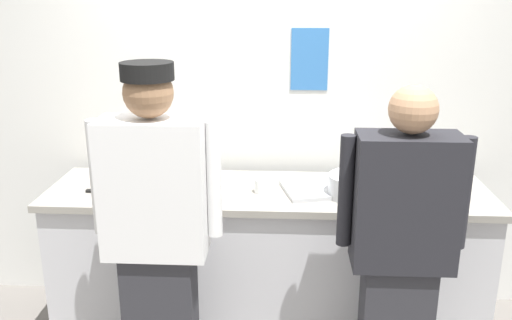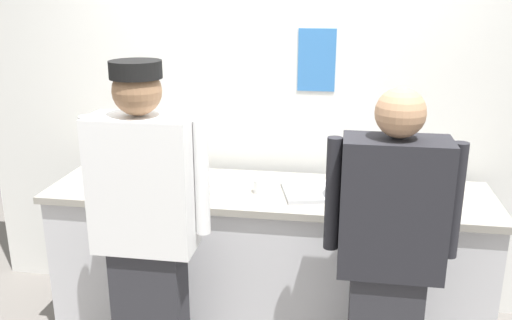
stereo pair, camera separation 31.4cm
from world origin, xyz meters
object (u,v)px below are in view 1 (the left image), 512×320
at_px(plate_stack_front, 219,184).
at_px(sheet_tray, 327,188).
at_px(chefs_knife, 106,192).
at_px(squeeze_bottle_primary, 158,164).
at_px(mixing_bowl_steel, 355,186).
at_px(ramekin_yellow_sauce, 102,173).
at_px(chef_near_left, 157,233).
at_px(chef_center, 401,249).
at_px(ramekin_green_sauce, 415,190).
at_px(squeeze_bottle_secondary, 122,167).
at_px(ramekin_red_sauce, 437,187).
at_px(plate_stack_rear, 184,177).
at_px(deli_cup, 262,186).

height_order(plate_stack_front, sheet_tray, plate_stack_front).
bearing_deg(chefs_knife, squeeze_bottle_primary, 49.43).
height_order(squeeze_bottle_primary, chefs_knife, squeeze_bottle_primary).
height_order(mixing_bowl_steel, ramekin_yellow_sauce, mixing_bowl_steel).
bearing_deg(chef_near_left, chef_center, 0.40).
xyz_separation_m(chef_near_left, ramekin_green_sauce, (1.36, 0.62, 0.02)).
bearing_deg(squeeze_bottle_secondary, chef_near_left, -62.42).
relative_size(ramekin_green_sauce, chefs_knife, 0.32).
bearing_deg(chefs_knife, plate_stack_front, 8.39).
bearing_deg(ramekin_red_sauce, sheet_tray, -178.55).
distance_m(chef_near_left, plate_stack_rear, 0.74).
xyz_separation_m(plate_stack_rear, ramekin_green_sauce, (1.36, -0.13, -0.01)).
height_order(chef_center, chefs_knife, chef_center).
bearing_deg(plate_stack_front, deli_cup, -9.82).
xyz_separation_m(plate_stack_rear, ramekin_yellow_sauce, (-0.52, 0.05, -0.00)).
bearing_deg(squeeze_bottle_primary, chefs_knife, -130.57).
bearing_deg(deli_cup, ramekin_green_sauce, 2.52).
relative_size(plate_stack_front, deli_cup, 2.68).
bearing_deg(ramekin_green_sauce, squeeze_bottle_secondary, 177.38).
bearing_deg(chefs_knife, ramekin_red_sauce, 3.66).
bearing_deg(ramekin_red_sauce, plate_stack_rear, 176.39).
bearing_deg(chef_near_left, ramekin_red_sauce, 23.61).
relative_size(squeeze_bottle_primary, ramekin_yellow_sauce, 1.95).
xyz_separation_m(mixing_bowl_steel, squeeze_bottle_primary, (-1.18, 0.27, 0.02)).
height_order(plate_stack_front, plate_stack_rear, same).
relative_size(mixing_bowl_steel, ramekin_yellow_sauce, 3.33).
height_order(sheet_tray, ramekin_green_sauce, ramekin_green_sauce).
height_order(plate_stack_rear, ramekin_green_sauce, plate_stack_rear).
distance_m(squeeze_bottle_primary, ramekin_green_sauce, 1.54).
relative_size(ramekin_red_sauce, ramekin_green_sauce, 1.18).
bearing_deg(chef_center, squeeze_bottle_primary, 148.88).
distance_m(mixing_bowl_steel, squeeze_bottle_primary, 1.21).
xyz_separation_m(plate_stack_front, squeeze_bottle_secondary, (-0.59, 0.07, 0.07)).
xyz_separation_m(chef_near_left, ramekin_red_sauce, (1.49, 0.65, 0.02)).
xyz_separation_m(ramekin_green_sauce, chefs_knife, (-1.77, -0.09, -0.02)).
bearing_deg(chef_near_left, deli_cup, 50.26).
height_order(mixing_bowl_steel, chefs_knife, mixing_bowl_steel).
relative_size(plate_stack_rear, ramekin_green_sauce, 2.69).
xyz_separation_m(chef_near_left, mixing_bowl_steel, (1.00, 0.54, 0.06)).
distance_m(mixing_bowl_steel, sheet_tray, 0.18).
bearing_deg(deli_cup, ramekin_red_sauce, 4.07).
bearing_deg(mixing_bowl_steel, plate_stack_rear, 168.75).
relative_size(ramekin_green_sauce, deli_cup, 0.98).
height_order(chef_near_left, sheet_tray, chef_near_left).
relative_size(squeeze_bottle_secondary, chefs_knife, 0.77).
bearing_deg(plate_stack_rear, ramekin_yellow_sauce, 175.06).
bearing_deg(chef_near_left, ramekin_yellow_sauce, 123.47).
height_order(chef_near_left, plate_stack_rear, chef_near_left).
relative_size(chef_near_left, plate_stack_rear, 7.37).
relative_size(sheet_tray, ramekin_yellow_sauce, 5.51).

